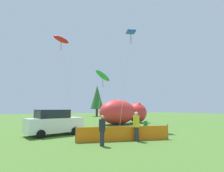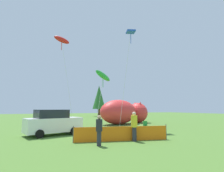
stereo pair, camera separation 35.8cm
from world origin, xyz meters
name	(u,v)px [view 2 (the right image)]	position (x,y,z in m)	size (l,w,h in m)	color
ground_plane	(115,133)	(0.00, 0.00, 0.00)	(120.00, 120.00, 0.00)	#4C752D
parked_car	(53,122)	(-4.99, 0.76, 0.96)	(4.51, 2.80, 1.96)	white
folding_chair	(146,125)	(3.21, 0.04, 0.51)	(0.55, 0.56, 0.88)	#267F33
inflatable_cat	(124,113)	(4.65, 7.24, 1.46)	(8.32, 5.05, 3.17)	red
safety_fence	(122,134)	(-1.17, -3.64, 0.45)	(6.00, 1.39, 1.00)	orange
spectator_in_grey_shirt	(134,125)	(-0.51, -4.04, 1.01)	(0.40, 0.40, 1.84)	#2D2D38
spectator_in_blue_shirt	(99,129)	(-3.01, -4.44, 0.91)	(0.36, 0.36, 1.67)	#2D2D38
kite_blue_box	(130,34)	(2.54, 1.57, 9.92)	(1.62, 1.34, 10.26)	silver
kite_red_lizard	(62,40)	(-3.82, 7.05, 10.21)	(2.58, 1.25, 10.84)	silver
kite_green_fish	(103,76)	(0.50, 4.32, 5.69)	(2.77, 3.04, 6.43)	silver
horizon_tree_east	(99,97)	(8.65, 28.86, 4.90)	(3.34, 3.34, 7.97)	brown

